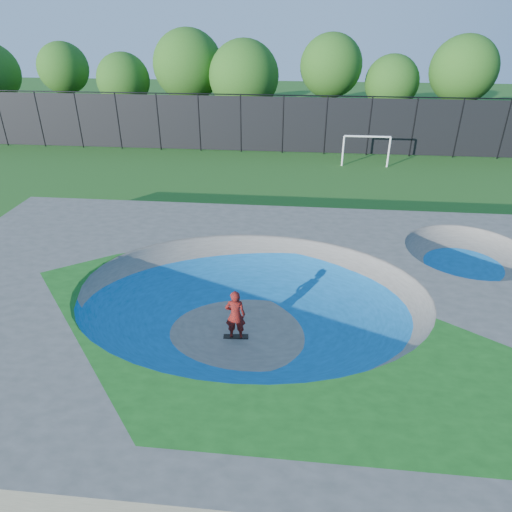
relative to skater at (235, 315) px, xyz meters
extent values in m
plane|color=#215618|center=(0.42, 0.42, -0.86)|extent=(120.00, 120.00, 0.00)
cube|color=gray|center=(0.42, 0.42, -0.11)|extent=(22.00, 14.00, 1.50)
imported|color=red|center=(0.00, 0.00, 0.00)|extent=(0.65, 0.45, 1.71)
cube|color=black|center=(0.00, 0.00, -0.83)|extent=(0.80, 0.29, 0.05)
cylinder|color=white|center=(4.53, 18.72, 0.12)|extent=(0.12, 0.12, 1.96)
cylinder|color=white|center=(7.47, 18.72, 0.12)|extent=(0.12, 0.12, 1.96)
cylinder|color=white|center=(6.00, 18.72, 1.10)|extent=(2.94, 0.12, 0.12)
cylinder|color=black|center=(-20.58, 21.42, 1.14)|extent=(0.09, 0.09, 4.00)
cylinder|color=black|center=(-17.58, 21.42, 1.14)|extent=(0.09, 0.09, 4.00)
cylinder|color=black|center=(-14.58, 21.42, 1.14)|extent=(0.09, 0.09, 4.00)
cylinder|color=black|center=(-11.58, 21.42, 1.14)|extent=(0.09, 0.09, 4.00)
cylinder|color=black|center=(-8.58, 21.42, 1.14)|extent=(0.09, 0.09, 4.00)
cylinder|color=black|center=(-5.58, 21.42, 1.14)|extent=(0.09, 0.09, 4.00)
cylinder|color=black|center=(-2.58, 21.42, 1.14)|extent=(0.09, 0.09, 4.00)
cylinder|color=black|center=(0.42, 21.42, 1.14)|extent=(0.09, 0.09, 4.00)
cylinder|color=black|center=(3.42, 21.42, 1.14)|extent=(0.09, 0.09, 4.00)
cylinder|color=black|center=(6.42, 21.42, 1.14)|extent=(0.09, 0.09, 4.00)
cylinder|color=black|center=(9.42, 21.42, 1.14)|extent=(0.09, 0.09, 4.00)
cylinder|color=black|center=(12.42, 21.42, 1.14)|extent=(0.09, 0.09, 4.00)
cylinder|color=black|center=(15.42, 21.42, 1.14)|extent=(0.09, 0.09, 4.00)
cube|color=black|center=(0.42, 21.42, 1.14)|extent=(48.00, 0.03, 3.80)
cylinder|color=black|center=(0.42, 21.42, 3.14)|extent=(48.00, 0.08, 0.08)
cylinder|color=#422B21|center=(-23.66, 25.95, 0.60)|extent=(0.44, 0.44, 2.92)
cylinder|color=#422B21|center=(-17.82, 26.89, 0.88)|extent=(0.44, 0.44, 3.48)
sphere|color=#235717|center=(-17.82, 26.89, 4.14)|extent=(4.05, 4.05, 4.05)
cylinder|color=#422B21|center=(-12.76, 26.54, 0.45)|extent=(0.44, 0.44, 2.61)
sphere|color=#235717|center=(-12.76, 26.54, 3.34)|extent=(4.22, 4.22, 4.22)
cylinder|color=#422B21|center=(-7.48, 27.06, 0.76)|extent=(0.44, 0.44, 3.23)
sphere|color=#235717|center=(-7.48, 27.06, 4.44)|extent=(5.50, 5.50, 5.50)
cylinder|color=#422B21|center=(-2.80, 25.41, 0.51)|extent=(0.44, 0.44, 2.74)
sphere|color=#235717|center=(-2.80, 25.41, 3.87)|extent=(5.32, 5.32, 5.32)
cylinder|color=#422B21|center=(3.78, 26.92, 0.94)|extent=(0.44, 0.44, 3.59)
sphere|color=#235717|center=(3.78, 26.92, 4.52)|extent=(4.76, 4.76, 4.76)
cylinder|color=#422B21|center=(8.49, 26.73, 0.51)|extent=(0.44, 0.44, 2.73)
sphere|color=#235717|center=(8.49, 26.73, 3.41)|extent=(4.09, 4.09, 4.09)
cylinder|color=#422B21|center=(13.51, 26.36, 0.86)|extent=(0.44, 0.44, 3.43)
sphere|color=#235717|center=(13.51, 26.36, 4.41)|extent=(4.90, 4.90, 4.90)
camera|label=1|loc=(1.76, -11.31, 8.20)|focal=32.00mm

